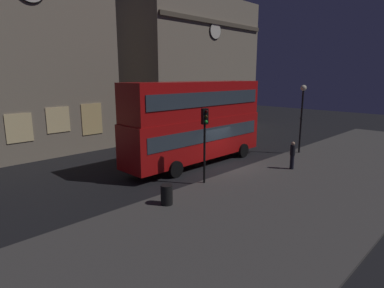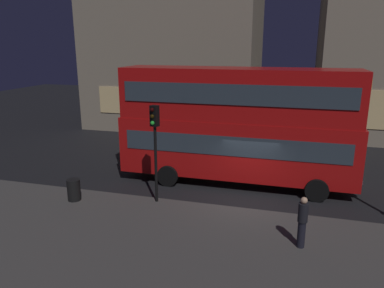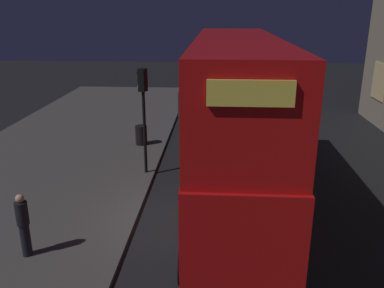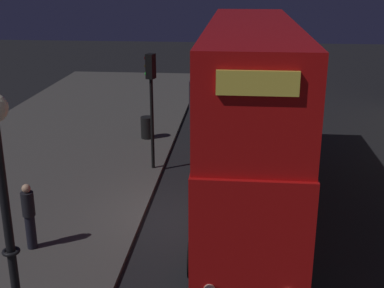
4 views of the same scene
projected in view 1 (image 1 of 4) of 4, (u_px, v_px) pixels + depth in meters
ground_plane at (227, 167)px, 21.25m from camera, size 80.00×80.00×0.00m
sidewalk_slab at (306, 186)px, 17.45m from camera, size 44.00×9.12×0.12m
building_with_clock at (11, 49)px, 24.18m from camera, size 13.36×8.63×15.89m
building_plain_facade at (186, 65)px, 38.40m from camera, size 16.24×9.41×14.56m
double_decker_bus at (196, 119)px, 21.42m from camera, size 11.24×2.76×5.58m
traffic_light_near_kerb at (205, 130)px, 17.14m from camera, size 0.38×0.40×4.14m
traffic_light_far_side at (250, 108)px, 31.40m from camera, size 0.37×0.39×3.90m
street_lamp at (302, 106)px, 24.02m from camera, size 0.44×0.44×5.17m
pedestrian at (292, 155)px, 20.20m from camera, size 0.32×0.32×1.77m
litter_bin at (167, 195)px, 14.70m from camera, size 0.56×0.56×0.93m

